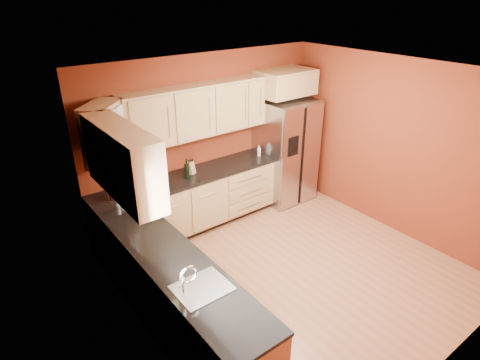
# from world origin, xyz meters

# --- Properties ---
(floor) EXTENTS (4.00, 4.00, 0.00)m
(floor) POSITION_xyz_m (0.00, 0.00, 0.00)
(floor) COLOR #A1623E
(floor) RESTS_ON ground
(ceiling) EXTENTS (4.00, 4.00, 0.00)m
(ceiling) POSITION_xyz_m (0.00, 0.00, 2.60)
(ceiling) COLOR white
(ceiling) RESTS_ON wall_back
(wall_back) EXTENTS (4.00, 0.04, 2.60)m
(wall_back) POSITION_xyz_m (0.00, 2.00, 1.30)
(wall_back) COLOR maroon
(wall_back) RESTS_ON floor
(wall_front) EXTENTS (4.00, 0.04, 2.60)m
(wall_front) POSITION_xyz_m (0.00, -2.00, 1.30)
(wall_front) COLOR maroon
(wall_front) RESTS_ON floor
(wall_left) EXTENTS (0.04, 4.00, 2.60)m
(wall_left) POSITION_xyz_m (-2.00, 0.00, 1.30)
(wall_left) COLOR maroon
(wall_left) RESTS_ON floor
(wall_right) EXTENTS (0.04, 4.00, 2.60)m
(wall_right) POSITION_xyz_m (2.00, 0.00, 1.30)
(wall_right) COLOR maroon
(wall_right) RESTS_ON floor
(base_cabinets_back) EXTENTS (2.90, 0.60, 0.88)m
(base_cabinets_back) POSITION_xyz_m (-0.55, 1.70, 0.44)
(base_cabinets_back) COLOR #A4884F
(base_cabinets_back) RESTS_ON floor
(base_cabinets_left) EXTENTS (0.60, 2.80, 0.88)m
(base_cabinets_left) POSITION_xyz_m (-1.70, 0.00, 0.44)
(base_cabinets_left) COLOR #A4884F
(base_cabinets_left) RESTS_ON floor
(countertop_back) EXTENTS (2.90, 0.62, 0.04)m
(countertop_back) POSITION_xyz_m (-0.55, 1.69, 0.90)
(countertop_back) COLOR black
(countertop_back) RESTS_ON base_cabinets_back
(countertop_left) EXTENTS (0.62, 2.80, 0.04)m
(countertop_left) POSITION_xyz_m (-1.69, 0.00, 0.90)
(countertop_left) COLOR black
(countertop_left) RESTS_ON base_cabinets_left
(upper_cabinets_back) EXTENTS (2.30, 0.33, 0.75)m
(upper_cabinets_back) POSITION_xyz_m (-0.25, 1.83, 1.83)
(upper_cabinets_back) COLOR #A4884F
(upper_cabinets_back) RESTS_ON wall_back
(upper_cabinets_left) EXTENTS (0.33, 1.35, 0.75)m
(upper_cabinets_left) POSITION_xyz_m (-1.83, 0.72, 1.83)
(upper_cabinets_left) COLOR #A4884F
(upper_cabinets_left) RESTS_ON wall_left
(corner_upper_cabinet) EXTENTS (0.67, 0.67, 0.75)m
(corner_upper_cabinet) POSITION_xyz_m (-1.67, 1.67, 1.83)
(corner_upper_cabinet) COLOR #A4884F
(corner_upper_cabinet) RESTS_ON wall_back
(over_fridge_cabinet) EXTENTS (0.92, 0.60, 0.40)m
(over_fridge_cabinet) POSITION_xyz_m (1.35, 1.70, 2.05)
(over_fridge_cabinet) COLOR #A4884F
(over_fridge_cabinet) RESTS_ON wall_back
(refrigerator) EXTENTS (0.90, 0.75, 1.78)m
(refrigerator) POSITION_xyz_m (1.35, 1.62, 0.89)
(refrigerator) COLOR #A8A8AC
(refrigerator) RESTS_ON floor
(window) EXTENTS (0.03, 0.90, 1.00)m
(window) POSITION_xyz_m (-1.98, -0.50, 1.55)
(window) COLOR white
(window) RESTS_ON wall_left
(sink_faucet) EXTENTS (0.50, 0.42, 0.30)m
(sink_faucet) POSITION_xyz_m (-1.69, -0.50, 1.07)
(sink_faucet) COLOR silver
(sink_faucet) RESTS_ON countertop_left
(canister_left) EXTENTS (0.17, 0.17, 0.21)m
(canister_left) POSITION_xyz_m (-1.67, 1.66, 1.02)
(canister_left) COLOR #A8A8AC
(canister_left) RESTS_ON countertop_back
(canister_right) EXTENTS (0.13, 0.13, 0.20)m
(canister_right) POSITION_xyz_m (-1.60, 1.70, 1.02)
(canister_right) COLOR #A8A8AC
(canister_right) RESTS_ON countertop_back
(wine_bottle_a) EXTENTS (0.07, 0.07, 0.33)m
(wine_bottle_a) POSITION_xyz_m (-1.47, 1.65, 1.08)
(wine_bottle_a) COLOR black
(wine_bottle_a) RESTS_ON countertop_back
(wine_bottle_b) EXTENTS (0.09, 0.09, 0.30)m
(wine_bottle_b) POSITION_xyz_m (-0.58, 1.64, 1.07)
(wine_bottle_b) COLOR black
(wine_bottle_b) RESTS_ON countertop_back
(knife_block) EXTENTS (0.12, 0.12, 0.19)m
(knife_block) POSITION_xyz_m (-0.46, 1.74, 1.02)
(knife_block) COLOR tan
(knife_block) RESTS_ON countertop_back
(soap_dispenser) EXTENTS (0.07, 0.07, 0.17)m
(soap_dispenser) POSITION_xyz_m (0.80, 1.67, 1.01)
(soap_dispenser) COLOR silver
(soap_dispenser) RESTS_ON countertop_back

